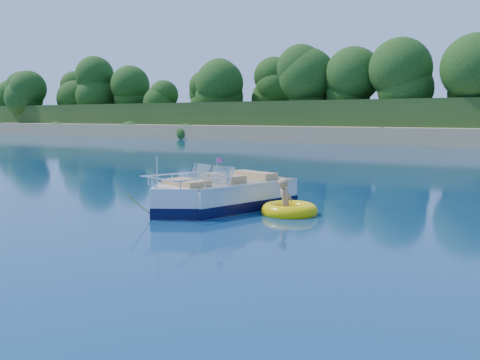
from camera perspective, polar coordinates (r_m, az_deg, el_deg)
The scene contains 5 objects.
ground at distance 13.95m, azimuth -9.51°, elevation -3.45°, with size 160.00×160.00×0.00m, color #0B274D.
treeline at distance 51.92m, azimuth 23.78°, elevation 9.65°, with size 150.00×7.12×8.19m.
motorboat at distance 14.18m, azimuth -2.17°, elevation -1.83°, with size 2.59×5.07×1.71m.
tow_tube at distance 13.58m, azimuth 5.29°, elevation -3.25°, with size 1.86×1.86×0.38m.
boy at distance 13.64m, azimuth 4.87°, elevation -3.61°, with size 0.50×0.33×1.38m, color tan.
Camera 1 is at (9.47, -9.95, 2.47)m, focal length 40.00 mm.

